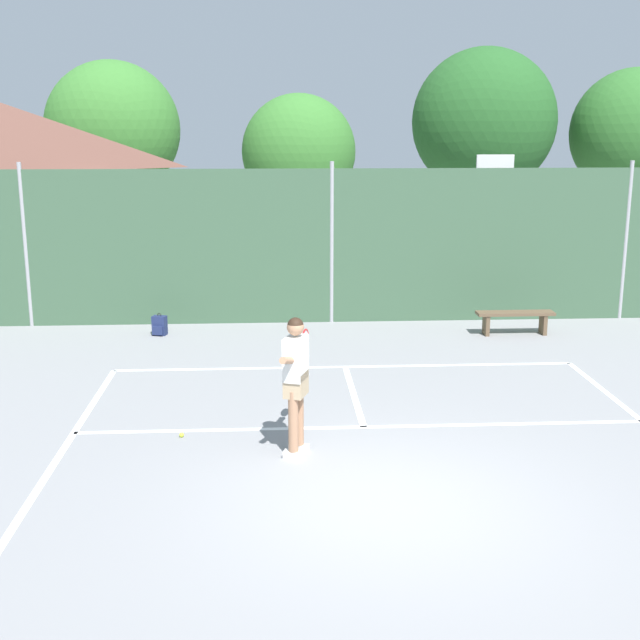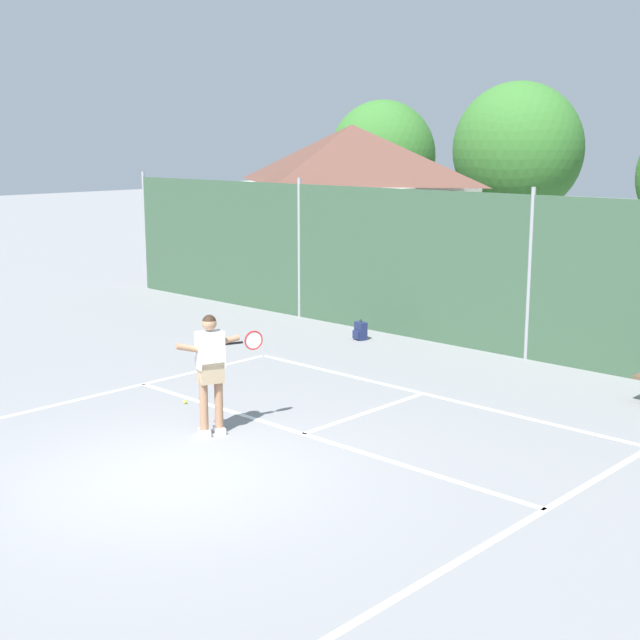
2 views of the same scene
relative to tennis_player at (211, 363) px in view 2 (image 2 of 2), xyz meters
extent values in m
plane|color=gray|center=(0.99, -1.52, -1.11)|extent=(120.00, 120.00, 0.00)
cube|color=white|center=(0.99, 3.98, -1.11)|extent=(8.20, 0.10, 0.01)
cube|color=white|center=(-3.11, -1.52, -1.11)|extent=(0.10, 11.00, 0.01)
cube|color=white|center=(5.09, -1.52, -1.11)|extent=(0.10, 11.00, 0.01)
cube|color=white|center=(0.99, 0.95, -1.11)|extent=(8.20, 0.10, 0.01)
cube|color=white|center=(0.99, 2.44, -1.11)|extent=(0.10, 2.97, 0.01)
cube|color=#38563D|center=(0.99, 7.48, 0.56)|extent=(26.00, 0.05, 3.34)
cylinder|color=#99999E|center=(-12.01, 7.48, 0.63)|extent=(0.09, 0.09, 3.49)
cylinder|color=#99999E|center=(-5.51, 7.48, 0.63)|extent=(0.09, 0.09, 3.49)
cylinder|color=#99999E|center=(0.99, 7.48, 0.63)|extent=(0.09, 0.09, 3.49)
cube|color=beige|center=(-7.19, 11.36, 0.48)|extent=(6.27, 4.13, 3.19)
pyramid|color=brown|center=(-7.19, 11.36, 2.91)|extent=(6.77, 4.46, 1.66)
cylinder|color=brown|center=(-11.10, 17.52, -0.06)|extent=(0.36, 0.36, 2.11)
ellipsoid|color=#38752D|center=(-11.10, 17.52, 2.72)|extent=(4.06, 3.66, 4.06)
cylinder|color=brown|center=(-5.42, 17.52, 0.03)|extent=(0.36, 0.36, 2.27)
ellipsoid|color=#38752D|center=(-5.42, 17.52, 3.00)|extent=(4.33, 3.90, 4.33)
cube|color=silver|center=(-0.04, -0.13, -1.06)|extent=(0.29, 0.20, 0.10)
cube|color=silver|center=(0.04, 0.10, -1.06)|extent=(0.29, 0.20, 0.10)
cylinder|color=#A37556|center=(-0.04, -0.13, -0.60)|extent=(0.13, 0.13, 0.82)
cylinder|color=#A37556|center=(0.04, 0.10, -0.60)|extent=(0.13, 0.13, 0.82)
cube|color=tan|center=(0.00, -0.01, -0.13)|extent=(0.35, 0.42, 0.32)
cube|color=silver|center=(0.00, -0.01, 0.21)|extent=(0.36, 0.46, 0.56)
sphere|color=#A37556|center=(0.00, -0.01, 0.62)|extent=(0.22, 0.22, 0.22)
sphere|color=black|center=(0.00, -0.01, 0.64)|extent=(0.21, 0.21, 0.21)
cylinder|color=#A37556|center=(0.04, 0.18, 0.31)|extent=(0.27, 0.56, 0.17)
cylinder|color=#A37556|center=(-0.09, -0.28, 0.26)|extent=(0.25, 0.51, 0.22)
cylinder|color=black|center=(0.08, 0.38, 0.26)|extent=(0.13, 0.30, 0.04)
torus|color=red|center=(0.15, 0.73, 0.26)|extent=(0.12, 0.29, 0.30)
cylinder|color=silver|center=(0.15, 0.73, 0.26)|extent=(0.09, 0.25, 0.26)
sphere|color=#CCE033|center=(-1.57, 0.71, -1.08)|extent=(0.07, 0.07, 0.07)
cube|color=navy|center=(-2.64, 6.51, -0.91)|extent=(0.32, 0.25, 0.40)
cube|color=navy|center=(-2.67, 6.40, -0.99)|extent=(0.23, 0.12, 0.18)
torus|color=black|center=(-2.64, 6.51, -0.69)|extent=(0.09, 0.04, 0.09)
camera|label=1|loc=(-0.27, -10.08, 3.10)|focal=46.03mm
camera|label=2|loc=(9.96, -8.21, 3.26)|focal=49.61mm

